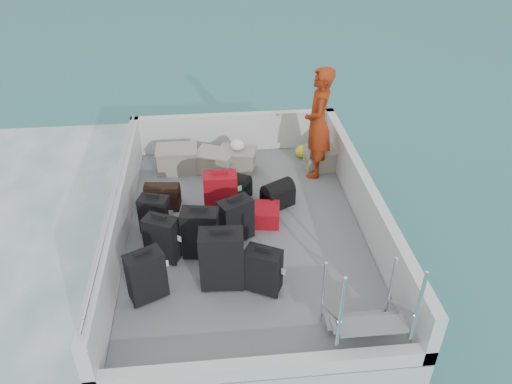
# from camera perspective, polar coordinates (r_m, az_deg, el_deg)

# --- Properties ---
(ground) EXTENTS (160.00, 160.00, 0.00)m
(ground) POSITION_cam_1_polar(r_m,az_deg,el_deg) (7.58, -1.18, -8.03)
(ground) COLOR #1C625F
(ground) RESTS_ON ground
(ferry_hull) EXTENTS (3.60, 5.00, 0.60)m
(ferry_hull) POSITION_cam_1_polar(r_m,az_deg,el_deg) (7.39, -1.20, -6.29)
(ferry_hull) COLOR silver
(ferry_hull) RESTS_ON ground
(deck) EXTENTS (3.30, 4.70, 0.02)m
(deck) POSITION_cam_1_polar(r_m,az_deg,el_deg) (7.19, -1.23, -4.40)
(deck) COLOR slate
(deck) RESTS_ON ferry_hull
(deck_fittings) EXTENTS (3.60, 5.00, 0.90)m
(deck_fittings) POSITION_cam_1_polar(r_m,az_deg,el_deg) (6.74, 1.89, -3.33)
(deck_fittings) COLOR silver
(deck_fittings) RESTS_ON deck
(suitcase_0) EXTENTS (0.50, 0.41, 0.67)m
(suitcase_0) POSITION_cam_1_polar(r_m,az_deg,el_deg) (6.10, -12.41, -9.42)
(suitcase_0) COLOR black
(suitcase_0) RESTS_ON deck
(suitcase_1) EXTENTS (0.49, 0.41, 0.65)m
(suitcase_1) POSITION_cam_1_polar(r_m,az_deg,el_deg) (6.62, -10.67, -5.30)
(suitcase_1) COLOR black
(suitcase_1) RESTS_ON deck
(suitcase_2) EXTENTS (0.45, 0.34, 0.58)m
(suitcase_2) POSITION_cam_1_polar(r_m,az_deg,el_deg) (7.12, -11.48, -2.63)
(suitcase_2) COLOR black
(suitcase_2) RESTS_ON deck
(suitcase_3) EXTENTS (0.55, 0.34, 0.80)m
(suitcase_3) POSITION_cam_1_polar(r_m,az_deg,el_deg) (6.09, -3.92, -7.73)
(suitcase_3) COLOR black
(suitcase_3) RESTS_ON deck
(suitcase_4) EXTENTS (0.52, 0.36, 0.70)m
(suitcase_4) POSITION_cam_1_polar(r_m,az_deg,el_deg) (6.59, -6.36, -4.73)
(suitcase_4) COLOR black
(suitcase_4) RESTS_ON deck
(suitcase_5) EXTENTS (0.49, 0.30, 0.67)m
(suitcase_5) POSITION_cam_1_polar(r_m,az_deg,el_deg) (7.35, -4.07, -0.22)
(suitcase_5) COLOR maroon
(suitcase_5) RESTS_ON deck
(suitcase_6) EXTENTS (0.50, 0.43, 0.60)m
(suitcase_6) POSITION_cam_1_polar(r_m,az_deg,el_deg) (6.08, 0.78, -8.99)
(suitcase_6) COLOR black
(suitcase_6) RESTS_ON deck
(suitcase_7) EXTENTS (0.52, 0.44, 0.64)m
(suitcase_7) POSITION_cam_1_polar(r_m,az_deg,el_deg) (6.84, -2.34, -3.23)
(suitcase_7) COLOR black
(suitcase_7) RESTS_ON deck
(suitcase_8) EXTENTS (0.70, 0.51, 0.26)m
(suitcase_8) POSITION_cam_1_polar(r_m,az_deg,el_deg) (7.26, 0.12, -2.59)
(suitcase_8) COLOR maroon
(suitcase_8) RESTS_ON deck
(duffel_0) EXTENTS (0.54, 0.35, 0.32)m
(duffel_0) POSITION_cam_1_polar(r_m,az_deg,el_deg) (7.69, -10.60, -0.65)
(duffel_0) COLOR black
(duffel_0) RESTS_ON deck
(duffel_1) EXTENTS (0.55, 0.50, 0.32)m
(duffel_1) POSITION_cam_1_polar(r_m,az_deg,el_deg) (7.81, -2.41, 0.55)
(duffel_1) COLOR black
(duffel_1) RESTS_ON deck
(duffel_2) EXTENTS (0.56, 0.49, 0.32)m
(duffel_2) POSITION_cam_1_polar(r_m,az_deg,el_deg) (7.60, 2.49, -0.50)
(duffel_2) COLOR black
(duffel_2) RESTS_ON deck
(crate_0) EXTENTS (0.65, 0.45, 0.39)m
(crate_0) POSITION_cam_1_polar(r_m,az_deg,el_deg) (8.58, -8.98, 3.66)
(crate_0) COLOR gray
(crate_0) RESTS_ON deck
(crate_1) EXTENTS (0.70, 0.60, 0.35)m
(crate_1) POSITION_cam_1_polar(r_m,az_deg,el_deg) (8.45, -4.69, 3.36)
(crate_1) COLOR gray
(crate_1) RESTS_ON deck
(crate_2) EXTENTS (0.66, 0.53, 0.35)m
(crate_2) POSITION_cam_1_polar(r_m,az_deg,el_deg) (8.51, -2.11, 3.67)
(crate_2) COLOR gray
(crate_2) RESTS_ON deck
(crate_3) EXTENTS (0.59, 0.43, 0.34)m
(crate_3) POSITION_cam_1_polar(r_m,az_deg,el_deg) (8.61, 7.55, 3.76)
(crate_3) COLOR gray
(crate_3) RESTS_ON deck
(yellow_bag) EXTENTS (0.28, 0.26, 0.22)m
(yellow_bag) POSITION_cam_1_polar(r_m,az_deg,el_deg) (8.94, 5.41, 4.65)
(yellow_bag) COLOR yellow
(yellow_bag) RESTS_ON deck
(white_bag) EXTENTS (0.24, 0.24, 0.18)m
(white_bag) POSITION_cam_1_polar(r_m,az_deg,el_deg) (8.38, -2.14, 5.23)
(white_bag) COLOR white
(white_bag) RESTS_ON crate_2
(passenger) EXTENTS (0.58, 0.76, 1.85)m
(passenger) POSITION_cam_1_polar(r_m,az_deg,el_deg) (8.11, 7.12, 7.81)
(passenger) COLOR red
(passenger) RESTS_ON deck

